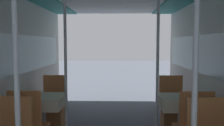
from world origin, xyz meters
The scene contains 8 objects.
support_pole_left_0 centered at (-0.67, 0.68, 1.10)m, with size 0.04×0.04×2.20m.
dining_table_left_1 centered at (-1.02, 2.45, 0.62)m, with size 0.62×0.62×0.72m.
chair_left_far_1 centered at (-1.02, 3.01, 0.29)m, with size 0.40×0.40×0.94m.
support_pole_left_1 centered at (-0.67, 2.45, 1.10)m, with size 0.04×0.04×2.20m.
support_pole_right_0 centered at (0.67, 0.68, 1.10)m, with size 0.04×0.04×2.20m.
dining_table_right_1 centered at (1.02, 2.45, 0.62)m, with size 0.62×0.62×0.72m.
chair_right_far_1 centered at (1.02, 3.01, 0.29)m, with size 0.40×0.40×0.94m.
support_pole_right_1 centered at (0.67, 2.45, 1.10)m, with size 0.04×0.04×2.20m.
Camera 1 is at (0.10, -1.17, 1.50)m, focal length 40.00 mm.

